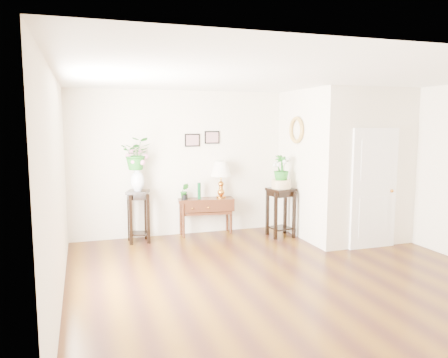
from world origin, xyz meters
name	(u,v)px	position (x,y,z in m)	size (l,w,h in m)	color
floor	(283,275)	(0.00, 0.00, 0.00)	(6.00, 5.50, 0.02)	#56330C
ceiling	(286,78)	(0.00, 0.00, 2.80)	(6.00, 5.50, 0.02)	white
wall_back	(224,162)	(0.00, 2.75, 1.40)	(6.00, 0.02, 2.80)	#F2E7CE
wall_front	(433,220)	(0.00, -2.75, 1.40)	(6.00, 0.02, 2.80)	#F2E7CE
wall_left	(57,189)	(-3.00, 0.00, 1.40)	(0.02, 5.50, 2.80)	#F2E7CE
partition	(342,164)	(2.10, 1.77, 1.40)	(1.80, 1.95, 2.80)	#F2E7CE
door	(374,189)	(2.10, 0.78, 1.05)	(0.90, 0.05, 2.10)	white
art_print_left	(192,140)	(-0.65, 2.73, 1.85)	(0.30, 0.02, 0.25)	black
art_print_right	(212,137)	(-0.25, 2.73, 1.90)	(0.30, 0.02, 0.25)	black
wall_ornament	(296,130)	(1.16, 1.90, 2.05)	(0.51, 0.51, 0.07)	gold
console_table	(206,216)	(-0.43, 2.57, 0.36)	(1.08, 0.36, 0.72)	black
table_lamp	(221,180)	(-0.12, 2.57, 1.07)	(0.42, 0.42, 0.73)	#BC7321
green_vase	(199,190)	(-0.56, 2.57, 0.89)	(0.06, 0.06, 0.32)	#08411B
potted_plant	(184,192)	(-0.85, 2.57, 0.87)	(0.16, 0.13, 0.30)	#1D6B1C
plant_stand_a	(138,216)	(-1.76, 2.42, 0.48)	(0.37, 0.37, 0.96)	black
porcelain_vase	(137,178)	(-1.76, 2.42, 1.18)	(0.25, 0.25, 0.43)	white
lily_arrangement	(137,153)	(-1.76, 2.42, 1.65)	(0.53, 0.46, 0.59)	#1D6B1C
plant_stand_b	(281,212)	(0.90, 1.98, 0.47)	(0.44, 0.44, 0.94)	black
ceramic_bowl	(281,184)	(0.90, 1.98, 1.02)	(0.37, 0.37, 0.16)	beige
narcissus	(281,169)	(0.90, 1.98, 1.32)	(0.29, 0.29, 0.52)	#1D6B1C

